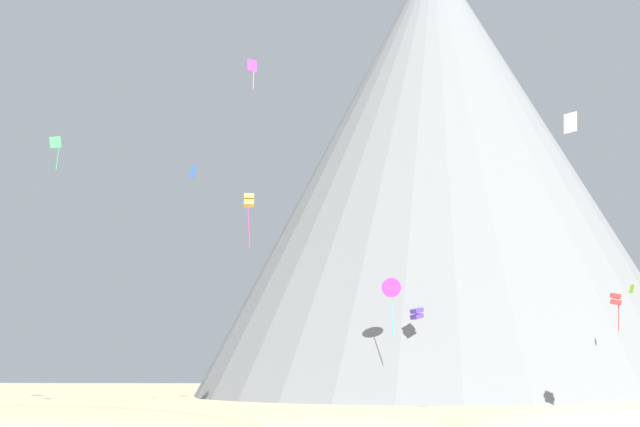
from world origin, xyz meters
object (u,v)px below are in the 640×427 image
(kite_gold_mid, at_px, (249,201))
(kite_lime_low, at_px, (632,289))
(kite_green_mid, at_px, (56,145))
(kite_red_low, at_px, (616,300))
(kite_violet_high, at_px, (252,67))
(kite_magenta_low, at_px, (391,288))
(kite_blue_mid, at_px, (193,172))
(kite_white_mid, at_px, (570,123))
(kite_indigo_low, at_px, (417,314))
(rock_massif, at_px, (439,178))

(kite_gold_mid, xyz_separation_m, kite_lime_low, (36.94, 5.36, -8.14))
(kite_green_mid, bearing_deg, kite_red_low, -148.96)
(kite_gold_mid, bearing_deg, kite_violet_high, 92.40)
(kite_violet_high, distance_m, kite_magenta_low, 25.50)
(kite_red_low, relative_size, kite_lime_low, 3.78)
(kite_red_low, height_order, kite_green_mid, kite_green_mid)
(kite_green_mid, bearing_deg, kite_blue_mid, -127.27)
(kite_white_mid, xyz_separation_m, kite_blue_mid, (-31.01, 19.90, 1.84))
(kite_indigo_low, bearing_deg, kite_blue_mid, 74.54)
(kite_lime_low, bearing_deg, kite_blue_mid, -55.62)
(kite_gold_mid, relative_size, kite_magenta_low, 0.84)
(kite_violet_high, bearing_deg, kite_green_mid, -165.44)
(kite_magenta_low, xyz_separation_m, kite_lime_low, (23.40, 0.05, -0.23))
(kite_lime_low, bearing_deg, kite_indigo_low, -69.45)
(kite_gold_mid, distance_m, kite_lime_low, 38.20)
(kite_indigo_low, relative_size, kite_magenta_low, 0.23)
(kite_violet_high, height_order, kite_magenta_low, kite_violet_high)
(kite_violet_high, distance_m, kite_gold_mid, 12.73)
(kite_red_low, relative_size, kite_magenta_low, 0.52)
(kite_violet_high, xyz_separation_m, kite_magenta_low, (12.91, 8.82, -20.14))
(kite_indigo_low, bearing_deg, kite_magenta_low, 89.71)
(kite_green_mid, bearing_deg, rock_massif, -101.39)
(kite_violet_high, height_order, kite_red_low, kite_violet_high)
(kite_white_mid, distance_m, kite_lime_low, 30.06)
(kite_magenta_low, height_order, kite_lime_low, kite_magenta_low)
(kite_white_mid, relative_size, kite_magenta_low, 0.23)
(kite_white_mid, height_order, kite_blue_mid, kite_blue_mid)
(kite_lime_low, bearing_deg, kite_magenta_low, -64.23)
(rock_massif, height_order, kite_violet_high, rock_massif)
(kite_blue_mid, xyz_separation_m, kite_green_mid, (-11.54, -5.12, 1.46))
(kite_white_mid, xyz_separation_m, kite_violet_high, (-25.07, 17.52, 11.35))
(kite_red_low, height_order, kite_magenta_low, kite_magenta_low)
(kite_violet_high, xyz_separation_m, kite_gold_mid, (-0.63, 3.50, -12.23))
(kite_green_mid, bearing_deg, kite_white_mid, -170.37)
(rock_massif, bearing_deg, kite_lime_low, -64.49)
(kite_red_low, bearing_deg, kite_violet_high, 94.98)
(kite_indigo_low, xyz_separation_m, kite_green_mid, (-32.96, -13.47, 14.49))
(kite_lime_low, bearing_deg, kite_violet_high, -50.63)
(kite_white_mid, height_order, kite_violet_high, kite_violet_high)
(kite_gold_mid, height_order, kite_red_low, kite_gold_mid)
(kite_blue_mid, bearing_deg, kite_magenta_low, 89.48)
(rock_massif, height_order, kite_lime_low, rock_massif)
(kite_red_low, bearing_deg, kite_magenta_low, 69.69)
(rock_massif, height_order, kite_gold_mid, rock_massif)
(rock_massif, xyz_separation_m, kite_green_mid, (-37.90, -44.91, -6.81))
(kite_gold_mid, bearing_deg, kite_white_mid, 132.93)
(kite_indigo_low, bearing_deg, kite_lime_low, -131.84)
(kite_green_mid, distance_m, kite_magenta_low, 34.69)
(kite_indigo_low, distance_m, kite_magenta_low, 4.00)
(kite_white_mid, bearing_deg, kite_violet_high, -127.29)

